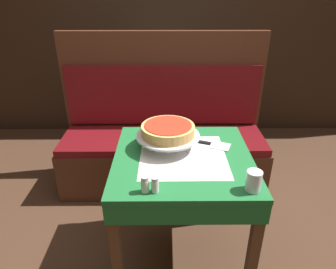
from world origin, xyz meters
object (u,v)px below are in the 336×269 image
Objects in this scene: pizza_server at (209,144)px; condiment_caddy at (159,76)px; dining_table_rear at (162,89)px; deep_dish_pizza at (168,130)px; dining_table_front at (183,171)px; salt_shaker at (145,184)px; water_glass_near at (254,181)px; pepper_shaker at (155,185)px; pizza_pan_stand at (168,136)px; booth_bench at (163,145)px.

condiment_caddy is at bearing 103.77° from pizza_server.
dining_table_rear is 1.42m from deep_dish_pizza.
salt_shaker is (-0.19, -0.31, 0.14)m from dining_table_front.
dining_table_front is at bearing -83.73° from condiment_caddy.
deep_dish_pizza is (-0.08, 0.10, 0.21)m from dining_table_front.
deep_dish_pizza reaches higher than water_glass_near.
deep_dish_pizza is 0.42m from pepper_shaker.
pizza_server is at bearing 55.49° from pepper_shaker.
salt_shaker is (-0.05, -1.81, 0.15)m from dining_table_rear.
deep_dish_pizza is at bearing -87.77° from dining_table_rear.
pizza_pan_stand is at bearing 75.64° from salt_shaker.
dining_table_rear reaches higher than dining_table_front.
dining_table_front is 2.53× the size of deep_dish_pizza.
pizza_server is at bearing 6.71° from deep_dish_pizza.
salt_shaker is (-0.34, -0.44, 0.04)m from pizza_server.
pizza_pan_stand is (-0.08, 0.10, 0.17)m from dining_table_front.
booth_bench is 1.24m from pepper_shaker.
pizza_pan_stand is 1.32m from condiment_caddy.
pizza_pan_stand is 0.25m from pizza_server.
pizza_pan_stand is (0.05, -1.40, 0.18)m from dining_table_rear.
dining_table_rear is 2.56× the size of deep_dish_pizza.
dining_table_rear is 0.18m from condiment_caddy.
water_glass_near reaches higher than salt_shaker.
deep_dish_pizza is at bearing -173.29° from pizza_server.
condiment_caddy reaches higher than dining_table_rear.
dining_table_front is 0.21m from pizza_pan_stand.
condiment_caddy is at bearing 94.07° from booth_bench.
deep_dish_pizza is (0.03, -0.75, 0.51)m from booth_bench.
deep_dish_pizza is at bearing 128.24° from dining_table_front.
water_glass_near is at bearing 1.00° from salt_shaker.
booth_bench is at bearing 110.89° from pizza_server.
salt_shaker is at bearing 180.00° from pepper_shaker.
water_glass_near is 0.44m from pepper_shaker.
water_glass_near reaches higher than dining_table_rear.
pizza_pan_stand is 0.42m from salt_shaker.
pizza_pan_stand reaches higher than dining_table_rear.
deep_dish_pizza is (-0.00, 0.00, 0.04)m from pizza_pan_stand.
dining_table_front is at bearing 134.95° from water_glass_near.
booth_bench reaches higher than salt_shaker.
dining_table_front is 5.10× the size of condiment_caddy.
deep_dish_pizza is at bearing 180.00° from pizza_pan_stand.
booth_bench reaches higher than pizza_pan_stand.
dining_table_rear is 2.14× the size of pizza_pan_stand.
salt_shaker reaches higher than pizza_server.
pizza_server is 0.45m from water_glass_near.
salt_shaker is at bearing -93.46° from booth_bench.
pepper_shaker is 0.51× the size of condiment_caddy.
salt_shaker is (-0.07, -1.16, 0.44)m from booth_bench.
condiment_caddy is (0.03, 1.72, 0.01)m from salt_shaker.
pepper_shaker is at bearing -98.37° from pizza_pan_stand.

